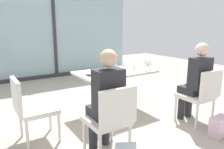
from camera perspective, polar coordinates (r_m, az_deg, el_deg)
ground_plane at (r=4.00m, az=0.78°, el=-9.39°), size 12.00×12.00×0.00m
window_wall_backdrop at (r=6.61m, az=-14.85°, el=9.80°), size 4.84×0.10×2.70m
dining_table_main at (r=3.83m, az=0.81°, el=-1.93°), size 1.36×0.76×0.73m
chair_front_left at (r=2.51m, az=-0.28°, el=-11.06°), size 0.46×0.50×0.87m
chair_front_right at (r=3.60m, az=22.31°, el=-4.55°), size 0.46×0.50×0.87m
chair_side_end at (r=3.01m, az=-20.66°, el=-7.72°), size 0.50×0.46×0.87m
person_front_left at (r=2.52m, az=-1.63°, el=-5.98°), size 0.34×0.39×1.26m
person_front_right at (r=3.61m, az=21.17°, el=-1.06°), size 0.34×0.39×1.26m
wine_glass_0 at (r=4.02m, az=8.70°, el=3.37°), size 0.07×0.07×0.18m
wine_glass_1 at (r=3.81m, az=9.22°, el=2.83°), size 0.07×0.07×0.18m
wine_glass_2 at (r=3.40m, az=1.21°, el=1.81°), size 0.07×0.07×0.18m
wine_glass_3 at (r=3.71m, az=2.89°, el=2.72°), size 0.07×0.07×0.18m
wine_glass_4 at (r=3.72m, az=-1.35°, el=2.76°), size 0.07×0.07×0.18m
wine_glass_5 at (r=3.94m, az=9.87°, el=3.13°), size 0.07×0.07×0.18m
wine_glass_6 at (r=3.82m, az=0.95°, el=3.03°), size 0.07×0.07×0.18m
coffee_cup at (r=3.98m, az=5.81°, el=2.09°), size 0.08×0.08×0.09m
cell_phone_on_table at (r=3.47m, az=-6.13°, el=-0.22°), size 0.07×0.15×0.01m
handbag_1 at (r=3.44m, az=26.35°, el=-12.12°), size 0.31×0.17×0.28m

